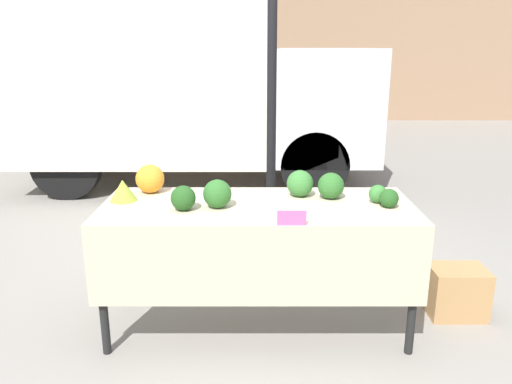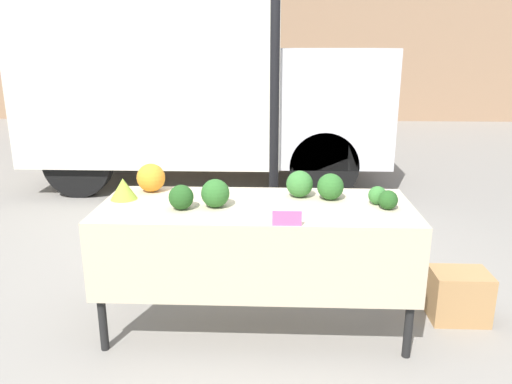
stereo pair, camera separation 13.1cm
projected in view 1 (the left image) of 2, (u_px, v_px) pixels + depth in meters
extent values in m
plane|color=gray|center=(256.00, 323.00, 3.30)|extent=(40.00, 40.00, 0.00)
cube|color=#9E7A5B|center=(255.00, 24.00, 12.07)|extent=(16.00, 0.60, 4.56)
cylinder|color=black|center=(269.00, 138.00, 3.74)|extent=(0.07, 0.07, 2.22)
cube|color=silver|center=(145.00, 82.00, 6.41)|extent=(3.13, 1.89, 1.91)
cube|color=silver|center=(318.00, 103.00, 6.50)|extent=(1.34, 1.74, 1.38)
cylinder|color=black|center=(313.00, 165.00, 5.95)|extent=(0.82, 0.22, 0.82)
cylinder|color=black|center=(301.00, 142.00, 7.41)|extent=(0.82, 0.22, 0.82)
cylinder|color=black|center=(65.00, 165.00, 5.94)|extent=(0.82, 0.22, 0.82)
cylinder|color=black|center=(102.00, 142.00, 7.39)|extent=(0.82, 0.22, 0.82)
cube|color=beige|center=(256.00, 207.00, 3.08)|extent=(1.92, 0.77, 0.03)
cube|color=beige|center=(256.00, 269.00, 2.78)|extent=(1.92, 0.01, 0.46)
cylinder|color=black|center=(100.00, 293.00, 2.87)|extent=(0.05, 0.05, 0.80)
cylinder|color=black|center=(412.00, 292.00, 2.88)|extent=(0.05, 0.05, 0.80)
cylinder|color=black|center=(128.00, 249.00, 3.50)|extent=(0.05, 0.05, 0.80)
cylinder|color=black|center=(384.00, 248.00, 3.51)|extent=(0.05, 0.05, 0.80)
sphere|color=orange|center=(148.00, 179.00, 3.29)|extent=(0.19, 0.19, 0.19)
cone|color=#93B238|center=(121.00, 190.00, 3.13)|extent=(0.17, 0.17, 0.14)
sphere|color=#2D6628|center=(216.00, 194.00, 2.99)|extent=(0.17, 0.17, 0.17)
sphere|color=#2D6628|center=(329.00, 186.00, 3.17)|extent=(0.17, 0.17, 0.17)
sphere|color=#387533|center=(376.00, 194.00, 3.09)|extent=(0.11, 0.11, 0.11)
sphere|color=#23511E|center=(181.00, 198.00, 2.94)|extent=(0.15, 0.15, 0.15)
sphere|color=#387533|center=(298.00, 183.00, 3.22)|extent=(0.17, 0.17, 0.17)
sphere|color=#23511E|center=(387.00, 198.00, 3.00)|extent=(0.12, 0.12, 0.12)
cube|color=#F45B9E|center=(290.00, 218.00, 2.70)|extent=(0.16, 0.01, 0.08)
cube|color=tan|center=(455.00, 291.00, 3.38)|extent=(0.37, 0.28, 0.34)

